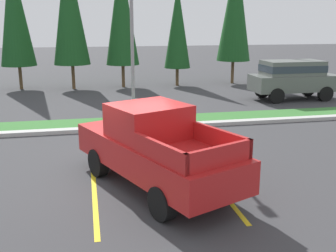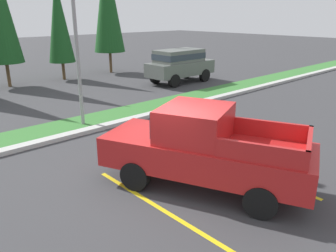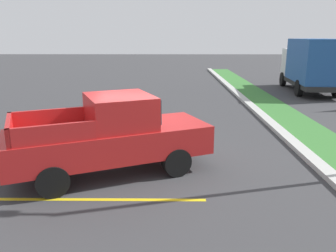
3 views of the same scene
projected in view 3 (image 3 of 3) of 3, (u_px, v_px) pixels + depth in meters
The scene contains 6 objects.
ground_plane at pixel (141, 164), 9.73m from camera, with size 120.00×120.00×0.00m, color #38383A.
parking_line_near at pixel (120, 153), 10.59m from camera, with size 0.12×4.80×0.01m, color yellow.
parking_line_far at pixel (100, 200), 7.59m from camera, with size 0.12×4.80×0.01m, color yellow.
curb_strip at pixel (315, 162), 9.66m from camera, with size 56.00×0.40×0.15m, color #B2B2AD.
pickup_truck_main at pixel (112, 136), 8.84m from camera, with size 3.81×5.54×2.10m.
cargo_truck_distant at pixel (312, 64), 21.61m from camera, with size 6.99×3.07×3.40m.
Camera 3 is at (9.10, 0.86, 3.58)m, focal length 36.01 mm.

